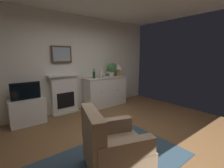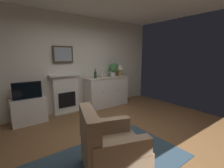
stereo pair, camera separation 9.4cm
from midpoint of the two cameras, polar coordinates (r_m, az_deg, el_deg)
The scene contains 16 objects.
ground_plane at distance 3.27m, azimuth 6.41°, elevation -20.05°, with size 5.50×4.60×0.10m, color brown.
wall_rear at distance 4.74m, azimuth -12.39°, elevation 7.23°, with size 5.50×0.06×2.74m, color silver.
area_rug at distance 2.65m, azimuth -0.09°, elevation -26.62°, with size 2.40×1.40×0.02m, color #2D4251.
fireplace_unit at distance 4.59m, azimuth -15.92°, elevation -3.38°, with size 0.87×0.30×1.10m.
framed_picture at distance 4.51m, azimuth -16.81°, elevation 10.27°, with size 0.55×0.04×0.45m.
sideboard_cabinet at distance 5.04m, azimuth -1.28°, elevation -2.72°, with size 1.41×0.49×0.93m.
table_lamp at distance 5.25m, azimuth 3.41°, elevation 6.00°, with size 0.26×0.26×0.40m.
wine_bottle at distance 4.73m, azimuth -5.54°, elevation 3.43°, with size 0.08×0.08×0.29m.
wine_glass_left at distance 4.90m, azimuth -1.93°, elevation 3.87°, with size 0.07×0.07×0.16m.
wine_glass_center at distance 4.93m, azimuth -0.62°, elevation 3.91°, with size 0.07×0.07×0.16m.
wine_glass_right at distance 5.05m, azimuth -0.07°, elevation 4.06°, with size 0.07×0.07×0.16m.
vase_decorative at distance 4.78m, azimuth -2.99°, elevation 3.92°, with size 0.11×0.11×0.28m.
tv_cabinet at distance 4.27m, azimuth -27.40°, elevation -8.63°, with size 0.75×0.42×0.60m.
tv_set at distance 4.12m, azimuth -27.91°, elevation -2.10°, with size 0.62×0.07×0.40m.
potted_plant_small at distance 5.14m, azimuth 1.02°, elevation 5.67°, with size 0.30×0.30×0.43m.
armchair at distance 2.28m, azimuth 0.19°, elevation -21.92°, with size 1.01×0.98×0.92m.
Camera 2 is at (-1.91, -2.08, 1.59)m, focal length 25.11 mm.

